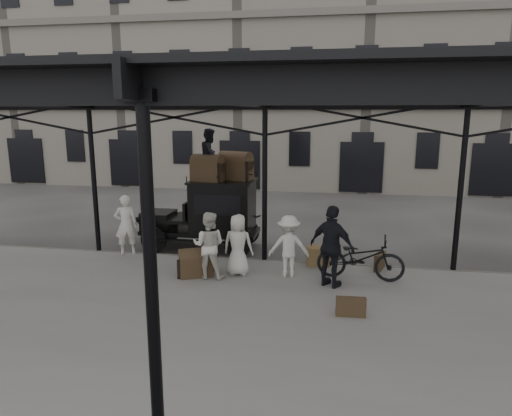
# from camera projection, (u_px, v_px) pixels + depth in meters

# --- Properties ---
(ground) EXTENTS (120.00, 120.00, 0.00)m
(ground) POSITION_uv_depth(u_px,v_px,m) (252.00, 292.00, 10.87)
(ground) COLOR #383533
(ground) RESTS_ON ground
(platform) EXTENTS (28.00, 8.00, 0.15)m
(platform) POSITION_uv_depth(u_px,v_px,m) (233.00, 327.00, 8.93)
(platform) COLOR slate
(platform) RESTS_ON ground
(canopy) EXTENTS (22.50, 9.00, 4.74)m
(canopy) POSITION_uv_depth(u_px,v_px,m) (234.00, 89.00, 8.26)
(canopy) COLOR black
(canopy) RESTS_ON ground
(building_frontage) EXTENTS (64.00, 8.00, 14.00)m
(building_frontage) POSITION_uv_depth(u_px,v_px,m) (307.00, 63.00, 26.78)
(building_frontage) COLOR slate
(building_frontage) RESTS_ON ground
(taxi) EXTENTS (3.65, 1.55, 2.18)m
(taxi) POSITION_uv_depth(u_px,v_px,m) (213.00, 211.00, 14.03)
(taxi) COLOR black
(taxi) RESTS_ON ground
(porter_left) EXTENTS (0.75, 0.64, 1.75)m
(porter_left) POSITION_uv_depth(u_px,v_px,m) (126.00, 225.00, 13.06)
(porter_left) COLOR silver
(porter_left) RESTS_ON platform
(porter_midleft) EXTENTS (0.82, 0.64, 1.67)m
(porter_midleft) POSITION_uv_depth(u_px,v_px,m) (209.00, 245.00, 11.22)
(porter_midleft) COLOR beige
(porter_midleft) RESTS_ON platform
(porter_centre) EXTENTS (0.79, 0.54, 1.56)m
(porter_centre) POSITION_uv_depth(u_px,v_px,m) (238.00, 245.00, 11.46)
(porter_centre) COLOR beige
(porter_centre) RESTS_ON platform
(porter_official) EXTENTS (1.23, 0.98, 1.95)m
(porter_official) POSITION_uv_depth(u_px,v_px,m) (332.00, 247.00, 10.60)
(porter_official) COLOR black
(porter_official) RESTS_ON platform
(porter_right) EXTENTS (1.07, 0.70, 1.56)m
(porter_right) POSITION_uv_depth(u_px,v_px,m) (289.00, 246.00, 11.34)
(porter_right) COLOR beige
(porter_right) RESTS_ON platform
(bicycle) EXTENTS (2.16, 0.89, 1.11)m
(bicycle) POSITION_uv_depth(u_px,v_px,m) (360.00, 258.00, 11.16)
(bicycle) COLOR black
(bicycle) RESTS_ON platform
(porter_roof) EXTENTS (0.59, 0.75, 1.54)m
(porter_roof) POSITION_uv_depth(u_px,v_px,m) (210.00, 155.00, 13.58)
(porter_roof) COLOR black
(porter_roof) RESTS_ON taxi
(steamer_trunk_roof_near) EXTENTS (1.00, 0.73, 0.67)m
(steamer_trunk_roof_near) POSITION_uv_depth(u_px,v_px,m) (208.00, 170.00, 13.53)
(steamer_trunk_roof_near) COLOR #40341E
(steamer_trunk_roof_near) RESTS_ON taxi
(steamer_trunk_roof_far) EXTENTS (1.11, 0.87, 0.71)m
(steamer_trunk_roof_far) POSITION_uv_depth(u_px,v_px,m) (235.00, 168.00, 13.83)
(steamer_trunk_roof_far) COLOR #40341E
(steamer_trunk_roof_far) RESTS_ON taxi
(steamer_trunk_platform) EXTENTS (0.95, 0.79, 0.60)m
(steamer_trunk_platform) POSITION_uv_depth(u_px,v_px,m) (196.00, 264.00, 11.45)
(steamer_trunk_platform) COLOR #40341E
(steamer_trunk_platform) RESTS_ON platform
(wicker_hamper) EXTENTS (0.64, 0.50, 0.50)m
(wicker_hamper) POSITION_uv_depth(u_px,v_px,m) (318.00, 256.00, 12.27)
(wicker_hamper) COLOR brown
(wicker_hamper) RESTS_ON platform
(suitcase_upright) EXTENTS (0.35, 0.62, 0.45)m
(suitcase_upright) POSITION_uv_depth(u_px,v_px,m) (380.00, 261.00, 11.90)
(suitcase_upright) COLOR #40341E
(suitcase_upright) RESTS_ON platform
(suitcase_flat) EXTENTS (0.61, 0.18, 0.40)m
(suitcase_flat) POSITION_uv_depth(u_px,v_px,m) (351.00, 307.00, 9.18)
(suitcase_flat) COLOR #40341E
(suitcase_flat) RESTS_ON platform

